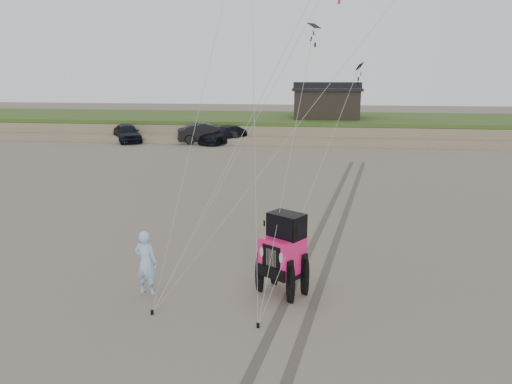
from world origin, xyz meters
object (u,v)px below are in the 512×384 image
(truck_a, at_px, (127,133))
(truck_c, at_px, (224,135))
(truck_b, at_px, (208,133))
(cabin, at_px, (327,102))
(jeep, at_px, (282,263))
(man, at_px, (146,263))

(truck_a, relative_size, truck_c, 0.92)
(truck_a, xyz_separation_m, truck_b, (7.27, 0.17, 0.06))
(truck_b, bearing_deg, cabin, -73.90)
(jeep, bearing_deg, man, -139.20)
(jeep, relative_size, man, 2.67)
(cabin, distance_m, jeep, 35.67)
(truck_c, distance_m, man, 30.00)
(truck_a, xyz_separation_m, man, (12.14, -29.53, 0.15))
(truck_b, distance_m, jeep, 30.47)
(cabin, xyz_separation_m, truck_a, (-17.51, -6.54, -2.44))
(truck_a, relative_size, truck_b, 0.90)
(truck_c, bearing_deg, cabin, 68.72)
(truck_b, xyz_separation_m, truck_c, (1.39, 0.10, -0.12))
(truck_c, bearing_deg, man, -49.94)
(jeep, bearing_deg, truck_b, 139.99)
(cabin, bearing_deg, jeep, -92.47)
(truck_a, height_order, man, man)
(cabin, bearing_deg, truck_b, -148.14)
(jeep, bearing_deg, truck_c, 137.40)
(truck_b, height_order, man, man)
(truck_c, bearing_deg, truck_b, -142.66)
(truck_a, height_order, jeep, jeep)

